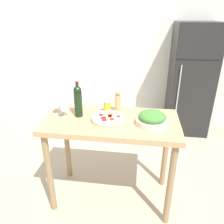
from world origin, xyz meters
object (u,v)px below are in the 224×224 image
pepper_mill (118,102)px  salad_bowl (152,119)px  wine_glass_near (64,107)px  wine_glass_far (58,104)px  refrigerator (190,80)px  salt_canister (107,107)px  wine_bottle (78,100)px  homemade_pizza (109,119)px

pepper_mill → salad_bowl: bearing=-34.2°
wine_glass_near → wine_glass_far: same height
pepper_mill → refrigerator: bearing=57.6°
wine_glass_far → salt_canister: (0.45, 0.09, -0.04)m
wine_glass_near → wine_glass_far: size_ratio=1.00×
wine_glass_near → salad_bowl: wine_glass_near is taller
wine_bottle → salt_canister: bearing=22.8°
homemade_pizza → pepper_mill: bearing=74.2°
pepper_mill → homemade_pizza: (-0.05, -0.19, -0.08)m
salad_bowl → homemade_pizza: (-0.37, 0.02, -0.03)m
pepper_mill → salad_bowl: 0.38m
refrigerator → wine_glass_far: 2.19m
salt_canister → wine_glass_far: bearing=-169.1°
homemade_pizza → wine_glass_near: bearing=178.4°
wine_bottle → wine_glass_far: 0.21m
refrigerator → wine_glass_near: size_ratio=11.91×
wine_glass_near → salt_canister: size_ratio=1.10×
salt_canister → refrigerator: bearing=55.7°
wine_bottle → pepper_mill: wine_bottle is taller
salad_bowl → refrigerator: bearing=69.7°
wine_glass_far → pepper_mill: size_ratio=0.65×
pepper_mill → homemade_pizza: 0.22m
wine_glass_far → homemade_pizza: wine_glass_far is taller
refrigerator → salad_bowl: 1.82m
pepper_mill → homemade_pizza: size_ratio=0.69×
salad_bowl → wine_glass_far: bearing=173.6°
wine_bottle → salt_canister: wine_bottle is taller
refrigerator → pepper_mill: bearing=-122.4°
wine_bottle → pepper_mill: size_ratio=1.52×
wine_glass_far → salad_bowl: (0.85, -0.10, -0.05)m
wine_glass_far → salad_bowl: wine_glass_far is taller
wine_bottle → refrigerator: bearing=51.7°
refrigerator → salad_bowl: size_ratio=6.13×
wine_bottle → pepper_mill: 0.37m
homemade_pizza → salt_canister: (-0.04, 0.16, 0.04)m
wine_bottle → wine_glass_far: (-0.20, 0.02, -0.05)m
salt_canister → wine_bottle: bearing=-157.2°
refrigerator → homemade_pizza: refrigerator is taller
wine_glass_near → salad_bowl: size_ratio=0.51×
wine_bottle → wine_glass_far: wine_bottle is taller
wine_glass_near → pepper_mill: pepper_mill is taller
wine_bottle → homemade_pizza: size_ratio=1.05×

